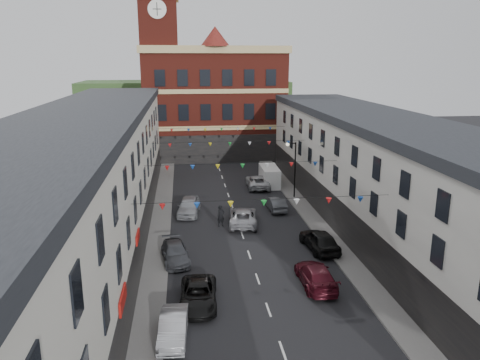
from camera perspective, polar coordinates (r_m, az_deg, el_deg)
name	(u,v)px	position (r m, az deg, el deg)	size (l,w,h in m)	color
ground	(249,255)	(35.66, 1.13, -9.11)	(160.00, 160.00, 0.00)	black
pavement_left	(158,248)	(37.22, -10.00, -8.16)	(1.80, 64.00, 0.15)	#605E5B
pavement_right	(330,240)	(38.92, 10.89, -7.17)	(1.80, 64.00, 0.15)	#605E5B
terrace_left	(85,188)	(35.22, -18.41, -0.95)	(8.40, 56.00, 10.70)	silver
terrace_right	(398,184)	(38.35, 18.65, -0.51)	(8.40, 56.00, 9.70)	silver
civic_building	(214,101)	(70.68, -3.25, 9.56)	(20.60, 13.30, 18.50)	maroon
clock_tower	(160,54)	(67.36, -9.76, 14.92)	(5.60, 5.60, 30.00)	maroon
distant_hill	(185,107)	(94.77, -6.66, 8.87)	(40.00, 14.00, 10.00)	#2F4B23
street_lamp	(293,162)	(48.78, 6.46, 2.17)	(1.10, 0.36, 6.00)	black
car_left_b	(173,327)	(25.96, -8.14, -17.35)	(1.41, 4.04, 1.33)	#A6A7AD
car_left_c	(198,295)	(28.86, -5.11, -13.76)	(2.19, 4.74, 1.32)	black
car_left_d	(175,253)	(34.71, -7.90, -8.78)	(1.80, 4.44, 1.29)	#42444A
car_left_e	(189,206)	(44.50, -6.27, -3.17)	(1.92, 4.78, 1.63)	#97999F
car_right_c	(316,275)	(31.31, 9.23, -11.40)	(2.00, 4.92, 1.43)	#4C0F1A
car_right_d	(320,240)	(36.72, 9.67, -7.23)	(1.91, 4.75, 1.62)	black
car_right_e	(276,203)	(45.64, 4.37, -2.87)	(1.41, 4.05, 1.33)	#44474B
car_right_f	(257,182)	(53.30, 2.15, -0.21)	(2.38, 5.17, 1.44)	silver
moving_car	(243,216)	(41.67, 0.37, -4.45)	(2.44, 5.28, 1.47)	#A5A5AB
white_van	(269,176)	(54.42, 3.60, 0.49)	(1.89, 4.90, 2.17)	white
pedestrian	(221,216)	(41.10, -2.35, -4.40)	(0.70, 0.46, 1.92)	black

